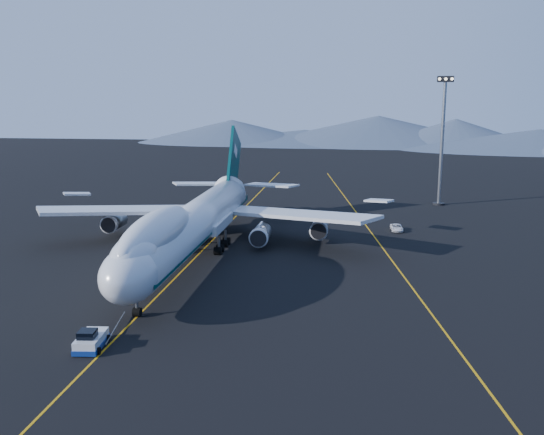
# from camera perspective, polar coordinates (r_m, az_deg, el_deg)

# --- Properties ---
(ground) EXTENTS (500.00, 500.00, 0.00)m
(ground) POSITION_cam_1_polar(r_m,az_deg,el_deg) (97.75, -7.22, -3.75)
(ground) COLOR black
(ground) RESTS_ON ground
(taxiway_line_main) EXTENTS (0.25, 220.00, 0.01)m
(taxiway_line_main) POSITION_cam_1_polar(r_m,az_deg,el_deg) (97.75, -7.22, -3.75)
(taxiway_line_main) COLOR orange
(taxiway_line_main) RESTS_ON ground
(taxiway_line_side) EXTENTS (28.08, 198.09, 0.01)m
(taxiway_line_side) POSITION_cam_1_polar(r_m,az_deg,el_deg) (104.37, 10.40, -2.87)
(taxiway_line_side) COLOR orange
(taxiway_line_side) RESTS_ON ground
(boeing_747) EXTENTS (59.62, 72.43, 19.37)m
(boeing_747) POSITION_cam_1_polar(r_m,az_deg,el_deg) (96.43, -7.30, -0.41)
(boeing_747) COLOR silver
(boeing_747) RESTS_ON ground
(pushback_tug) EXTENTS (3.22, 5.12, 2.13)m
(pushback_tug) POSITION_cam_1_polar(r_m,az_deg,el_deg) (66.10, -16.65, -11.13)
(pushback_tug) COLOR silver
(pushback_tug) RESTS_ON ground
(service_van) EXTENTS (2.39, 4.74, 1.29)m
(service_van) POSITION_cam_1_polar(r_m,az_deg,el_deg) (118.00, 11.66, -0.94)
(service_van) COLOR white
(service_van) RESTS_ON ground
(floodlight_mast) EXTENTS (3.67, 2.75, 29.72)m
(floodlight_mast) POSITION_cam_1_polar(r_m,az_deg,el_deg) (146.73, 15.71, 6.96)
(floodlight_mast) COLOR black
(floodlight_mast) RESTS_ON ground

